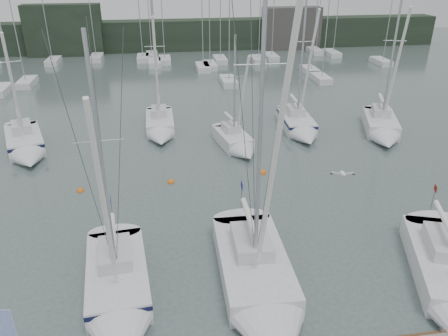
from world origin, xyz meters
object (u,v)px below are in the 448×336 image
Objects in this scene: buoy_a at (171,182)px; buoy_c at (80,191)px; sailboat_mid_b at (160,128)px; sailboat_mid_e at (383,130)px; buoy_b at (263,173)px; sailboat_near_left at (119,299)px; sailboat_near_center at (262,295)px; sailboat_mid_d at (300,127)px; sailboat_mid_c at (238,144)px; sailboat_mid_a at (26,147)px.

buoy_c is at bearing -176.59° from buoy_a.
sailboat_mid_b is 26.08× the size of buoy_c.
buoy_b is (-12.49, -5.79, -0.63)m from sailboat_mid_e.
sailboat_near_left is 6.65m from sailboat_near_center.
buoy_c is at bearing -146.66° from sailboat_mid_e.
sailboat_near_left is 12.67m from buoy_a.
sailboat_mid_d is at bearing 55.42° from buoy_b.
sailboat_mid_d is at bearing 47.85° from sailboat_near_left.
sailboat_mid_b is 7.90m from sailboat_mid_c.
sailboat_mid_d is 14.68m from buoy_a.
sailboat_mid_e is (13.62, 1.21, 0.09)m from sailboat_mid_c.
sailboat_mid_c is (8.68, 17.43, -0.05)m from sailboat_near_left.
sailboat_near_center is at bearing -103.25° from buoy_b.
sailboat_mid_b reaches higher than buoy_c.
buoy_b is (6.96, 0.51, 0.00)m from buoy_a.
sailboat_near_left reaches higher than buoy_c.
buoy_a is 6.98m from buoy_b.
sailboat_mid_c is 0.73× the size of sailboat_mid_e.
buoy_c is at bearing -152.32° from sailboat_mid_d.
buoy_b is (-5.25, -7.62, -0.62)m from sailboat_mid_d.
sailboat_mid_a is 17.56m from sailboat_mid_c.
sailboat_mid_a is at bearing -165.71° from sailboat_mid_b.
sailboat_mid_d is 7.47m from sailboat_mid_e.
sailboat_mid_e is 13.78m from buoy_b.
sailboat_near_center is 22.83m from sailboat_mid_d.
sailboat_near_center reaches higher than sailboat_mid_c.
buoy_a is 1.05× the size of buoy_c.
sailboat_mid_b is 0.95× the size of sailboat_mid_d.
sailboat_mid_d reaches higher than buoy_b.
sailboat_near_center reaches higher than sailboat_mid_d.
sailboat_mid_e is 20.46m from buoy_a.
sailboat_mid_d is 26.02× the size of buoy_a.
sailboat_near_left is 27.14× the size of buoy_c.
buoy_b is at bearing 46.83° from sailboat_near_left.
sailboat_mid_c reaches higher than buoy_c.
sailboat_near_left is at bearing -127.38° from buoy_b.
sailboat_mid_a reaches higher than buoy_b.
buoy_a reaches higher than buoy_c.
sailboat_mid_a is at bearing 163.40° from sailboat_mid_c.
sailboat_mid_a reaches higher than buoy_c.
sailboat_mid_d is 9.27m from buoy_b.
sailboat_near_center is 13.62m from buoy_a.
sailboat_mid_b is (-4.33, 22.81, -0.02)m from sailboat_near_center.
sailboat_mid_d reaches higher than sailboat_mid_c.
sailboat_mid_b is 11.65m from buoy_c.
sailboat_near_center is 32.22× the size of buoy_b.
sailboat_mid_e is at bearing 17.96° from buoy_a.
sailboat_mid_b is at bearing 78.30° from sailboat_near_left.
sailboat_mid_b is 0.93× the size of sailboat_mid_e.
sailboat_near_left is at bearing -121.30° from sailboat_mid_e.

